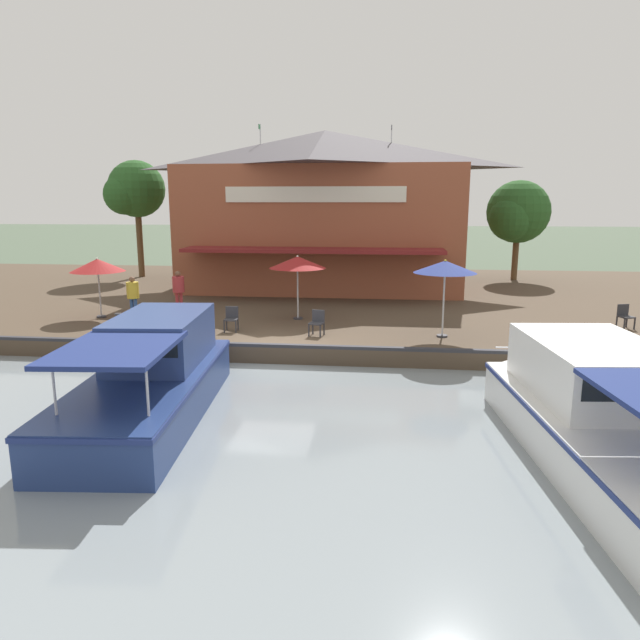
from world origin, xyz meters
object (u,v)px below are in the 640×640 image
(motorboat_distant_upstream, at_px, (598,411))
(mooring_post, at_px, (119,327))
(cafe_chair_facing_river, at_px, (231,318))
(tree_downstream_bank, at_px, (133,191))
(patio_umbrella_mid_patio_right, at_px, (97,265))
(patio_umbrella_by_entrance, at_px, (445,267))
(cafe_chair_back_row_seat, at_px, (625,315))
(motorboat_mid_row, at_px, (159,373))
(waterfront_restaurant, at_px, (325,208))
(patio_umbrella_back_row, at_px, (298,262))
(person_mid_patio, at_px, (178,286))
(tree_behind_restaurant, at_px, (516,214))
(person_at_quay_edge, at_px, (133,292))
(cafe_chair_mid_patio, at_px, (317,321))

(motorboat_distant_upstream, bearing_deg, mooring_post, -113.67)
(cafe_chair_facing_river, height_order, tree_downstream_bank, tree_downstream_bank)
(patio_umbrella_mid_patio_right, relative_size, motorboat_distant_upstream, 0.25)
(motorboat_distant_upstream, height_order, mooring_post, motorboat_distant_upstream)
(patio_umbrella_by_entrance, relative_size, patio_umbrella_mid_patio_right, 1.11)
(cafe_chair_back_row_seat, distance_m, mooring_post, 17.38)
(mooring_post, bearing_deg, patio_umbrella_by_entrance, 99.46)
(motorboat_mid_row, height_order, tree_downstream_bank, tree_downstream_bank)
(cafe_chair_facing_river, xyz_separation_m, tree_downstream_bank, (-13.71, -9.40, 4.57))
(waterfront_restaurant, xyz_separation_m, cafe_chair_facing_river, (11.81, -2.03, -3.61))
(patio_umbrella_back_row, xyz_separation_m, motorboat_mid_row, (8.34, -2.19, -1.88))
(patio_umbrella_back_row, height_order, person_mid_patio, patio_umbrella_back_row)
(motorboat_mid_row, relative_size, tree_behind_restaurant, 1.50)
(patio_umbrella_by_entrance, bearing_deg, person_at_quay_edge, -99.11)
(person_at_quay_edge, bearing_deg, cafe_chair_facing_river, 67.56)
(waterfront_restaurant, height_order, tree_behind_restaurant, waterfront_restaurant)
(waterfront_restaurant, xyz_separation_m, patio_umbrella_by_entrance, (11.86, 5.17, -1.76))
(patio_umbrella_by_entrance, bearing_deg, waterfront_restaurant, -156.47)
(waterfront_restaurant, xyz_separation_m, patio_umbrella_back_row, (9.48, -0.05, -1.92))
(patio_umbrella_back_row, xyz_separation_m, cafe_chair_facing_river, (2.33, -1.98, -1.70))
(cafe_chair_mid_patio, bearing_deg, tree_downstream_bank, -138.45)
(waterfront_restaurant, xyz_separation_m, motorboat_distant_upstream, (19.21, 7.56, -3.83))
(motorboat_distant_upstream, xyz_separation_m, tree_downstream_bank, (-21.12, -18.98, 4.79))
(person_at_quay_edge, bearing_deg, person_mid_patio, 139.04)
(patio_umbrella_by_entrance, xyz_separation_m, cafe_chair_facing_river, (-0.06, -7.19, -1.85))
(patio_umbrella_back_row, bearing_deg, cafe_chair_back_row_seat, 88.38)
(patio_umbrella_back_row, xyz_separation_m, person_mid_patio, (-0.93, -5.04, -1.13))
(cafe_chair_facing_river, distance_m, cafe_chair_mid_patio, 3.05)
(cafe_chair_mid_patio, height_order, tree_behind_restaurant, tree_behind_restaurant)
(cafe_chair_back_row_seat, relative_size, tree_behind_restaurant, 0.15)
(patio_umbrella_by_entrance, height_order, cafe_chair_mid_patio, patio_umbrella_by_entrance)
(patio_umbrella_back_row, bearing_deg, mooring_post, -51.61)
(motorboat_distant_upstream, bearing_deg, waterfront_restaurant, -158.53)
(person_at_quay_edge, relative_size, motorboat_mid_row, 0.19)
(cafe_chair_facing_river, bearing_deg, tree_downstream_bank, -145.57)
(patio_umbrella_back_row, xyz_separation_m, motorboat_distant_upstream, (9.74, 7.61, -1.92))
(patio_umbrella_mid_patio_right, xyz_separation_m, cafe_chair_back_row_seat, (-0.18, 19.43, -1.55))
(person_mid_patio, relative_size, motorboat_mid_row, 0.20)
(patio_umbrella_back_row, bearing_deg, patio_umbrella_mid_patio_right, -86.18)
(waterfront_restaurant, height_order, cafe_chair_facing_river, waterfront_restaurant)
(cafe_chair_back_row_seat, distance_m, cafe_chair_mid_patio, 10.95)
(patio_umbrella_back_row, relative_size, cafe_chair_mid_patio, 2.87)
(cafe_chair_back_row_seat, height_order, person_mid_patio, person_mid_patio)
(waterfront_restaurant, relative_size, cafe_chair_back_row_seat, 16.91)
(patio_umbrella_back_row, distance_m, motorboat_mid_row, 8.83)
(waterfront_restaurant, xyz_separation_m, patio_umbrella_mid_patio_right, (9.99, -7.72, -2.06))
(patio_umbrella_mid_patio_right, distance_m, tree_downstream_bank, 12.81)
(patio_umbrella_back_row, height_order, tree_behind_restaurant, tree_behind_restaurant)
(waterfront_restaurant, bearing_deg, patio_umbrella_by_entrance, 23.53)
(person_mid_patio, bearing_deg, cafe_chair_back_row_seat, 85.68)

